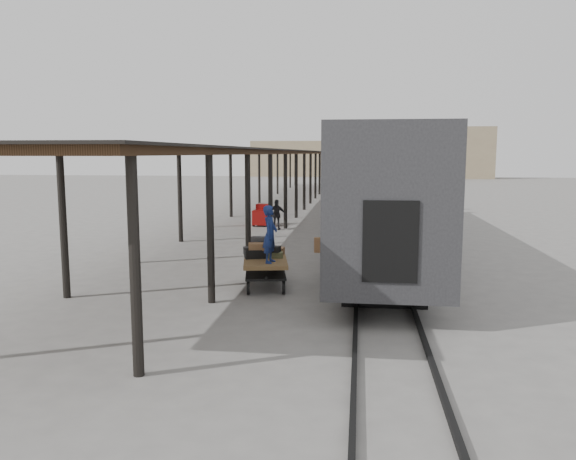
% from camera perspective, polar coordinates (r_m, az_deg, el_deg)
% --- Properties ---
extents(ground, '(160.00, 160.00, 0.00)m').
position_cam_1_polar(ground, '(16.86, -1.52, -5.76)').
color(ground, slate).
rests_on(ground, ground).
extents(train, '(3.45, 76.01, 4.01)m').
position_cam_1_polar(train, '(50.00, 8.11, 6.29)').
color(train, silver).
rests_on(train, ground).
extents(canopy, '(4.90, 64.30, 4.15)m').
position_cam_1_polar(canopy, '(40.62, -1.09, 7.88)').
color(canopy, '#422B19').
rests_on(canopy, ground).
extents(rails, '(1.54, 150.00, 0.12)m').
position_cam_1_polar(rails, '(50.34, 8.06, 3.30)').
color(rails, black).
rests_on(rails, ground).
extents(building_far, '(18.00, 10.00, 8.00)m').
position_cam_1_polar(building_far, '(94.89, 14.38, 7.60)').
color(building_far, tan).
rests_on(building_far, ground).
extents(building_left, '(12.00, 8.00, 6.00)m').
position_cam_1_polar(building_left, '(98.99, 0.03, 7.26)').
color(building_left, tan).
rests_on(building_left, ground).
extents(baggage_cart, '(1.66, 2.59, 0.86)m').
position_cam_1_polar(baggage_cart, '(16.73, -2.31, -3.59)').
color(baggage_cart, brown).
rests_on(baggage_cart, ground).
extents(suitcase_stack, '(1.33, 1.20, 0.57)m').
position_cam_1_polar(suitcase_stack, '(16.99, -2.70, -2.02)').
color(suitcase_stack, '#3C3C3E').
rests_on(suitcase_stack, baggage_cart).
extents(luggage_tug, '(0.88, 1.36, 1.16)m').
position_cam_1_polar(luggage_tug, '(30.90, -2.65, 1.45)').
color(luggage_tug, maroon).
rests_on(luggage_tug, ground).
extents(porter, '(0.47, 0.65, 1.64)m').
position_cam_1_polar(porter, '(15.88, -1.84, -0.43)').
color(porter, navy).
rests_on(porter, baggage_cart).
extents(pedestrian, '(0.96, 0.47, 1.58)m').
position_cam_1_polar(pedestrian, '(29.06, -1.13, 1.56)').
color(pedestrian, black).
rests_on(pedestrian, ground).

